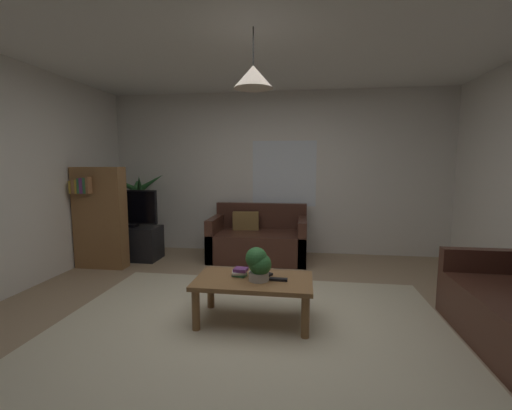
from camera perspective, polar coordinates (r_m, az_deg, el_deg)
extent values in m
cube|color=#9E8466|center=(3.28, -0.78, -19.38)|extent=(5.40, 5.17, 0.02)
cube|color=beige|center=(3.10, -1.39, -20.77)|extent=(3.51, 2.84, 0.01)
cube|color=silver|center=(5.54, 3.38, 5.33)|extent=(5.52, 0.06, 2.58)
cube|color=white|center=(3.15, -0.87, 28.21)|extent=(5.40, 5.17, 0.02)
cube|color=white|center=(5.50, 4.73, 5.25)|extent=(1.02, 0.01, 1.04)
cube|color=#47281E|center=(5.17, 0.39, -6.86)|extent=(1.44, 0.82, 0.42)
cube|color=#47281E|center=(5.43, 0.89, -1.78)|extent=(1.44, 0.12, 0.40)
cube|color=#47281E|center=(5.27, -6.75, -5.41)|extent=(0.12, 0.82, 0.64)
cube|color=#47281E|center=(5.10, 7.78, -5.85)|extent=(0.12, 0.82, 0.64)
cube|color=brown|center=(5.30, -1.73, -2.66)|extent=(0.41, 0.16, 0.28)
cube|color=#47281E|center=(3.99, 34.07, -10.64)|extent=(0.82, 0.12, 0.64)
cube|color=olive|center=(3.17, -0.43, -12.60)|extent=(1.06, 0.59, 0.04)
cylinder|color=olive|center=(3.13, -10.05, -16.95)|extent=(0.07, 0.07, 0.37)
cylinder|color=olive|center=(2.99, 8.27, -18.07)|extent=(0.07, 0.07, 0.37)
cylinder|color=olive|center=(3.55, -7.60, -13.95)|extent=(0.07, 0.07, 0.37)
cylinder|color=olive|center=(3.43, 8.25, -14.72)|extent=(0.07, 0.07, 0.37)
cube|color=#387247|center=(3.23, -2.76, -11.61)|extent=(0.14, 0.12, 0.02)
cube|color=beige|center=(3.22, -2.85, -11.23)|extent=(0.15, 0.14, 0.02)
cube|color=#72387F|center=(3.22, -2.59, -10.78)|extent=(0.13, 0.12, 0.03)
cube|color=black|center=(3.11, 3.76, -12.35)|extent=(0.16, 0.06, 0.02)
cube|color=black|center=(3.20, 1.65, -11.78)|extent=(0.12, 0.16, 0.02)
cylinder|color=beige|center=(3.10, 0.46, -11.83)|extent=(0.18, 0.18, 0.08)
sphere|color=#2D6B33|center=(3.06, 0.70, -9.92)|extent=(0.20, 0.20, 0.20)
sphere|color=#2D6B33|center=(3.05, 0.05, -8.91)|extent=(0.19, 0.19, 0.19)
cube|color=black|center=(5.54, -20.33, -5.95)|extent=(0.90, 0.44, 0.50)
cube|color=black|center=(5.43, -20.67, -0.29)|extent=(0.90, 0.05, 0.51)
cube|color=black|center=(5.40, -20.81, -0.32)|extent=(0.86, 0.00, 0.47)
cube|color=black|center=(5.47, -20.55, -3.23)|extent=(0.24, 0.16, 0.04)
cylinder|color=beige|center=(6.01, -18.83, -5.87)|extent=(0.32, 0.32, 0.30)
cylinder|color=brown|center=(5.92, -19.02, -1.08)|extent=(0.05, 0.05, 0.71)
cone|color=#2D6B33|center=(5.74, -17.25, 3.61)|extent=(0.53, 0.18, 0.36)
cone|color=#2D6B33|center=(5.96, -17.50, 3.44)|extent=(0.31, 0.39, 0.34)
cone|color=#2D6B33|center=(6.13, -19.36, 3.37)|extent=(0.29, 0.51, 0.34)
cone|color=#2D6B33|center=(5.99, -21.29, 3.22)|extent=(0.52, 0.11, 0.28)
cone|color=#2D6B33|center=(5.77, -20.78, 3.16)|extent=(0.24, 0.42, 0.33)
cone|color=#2D6B33|center=(5.69, -18.97, 3.38)|extent=(0.29, 0.40, 0.36)
cube|color=olive|center=(5.17, -24.67, -1.98)|extent=(0.70, 0.22, 1.40)
cube|color=gold|center=(5.18, -28.29, 2.69)|extent=(0.03, 0.16, 0.17)
cube|color=#99663F|center=(5.16, -27.91, 2.77)|extent=(0.04, 0.16, 0.18)
cube|color=gold|center=(5.14, -27.54, 2.79)|extent=(0.03, 0.16, 0.19)
cube|color=#387247|center=(5.12, -27.25, 2.89)|extent=(0.03, 0.16, 0.20)
cube|color=#72387F|center=(5.09, -26.86, 2.92)|extent=(0.05, 0.16, 0.21)
cube|color=#387247|center=(5.06, -26.43, 2.95)|extent=(0.03, 0.16, 0.21)
cube|color=#99663F|center=(5.04, -26.04, 3.02)|extent=(0.04, 0.16, 0.22)
cylinder|color=black|center=(3.14, -0.47, 25.12)|extent=(0.01, 0.01, 0.31)
cone|color=beige|center=(3.07, -0.46, 20.70)|extent=(0.34, 0.34, 0.19)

